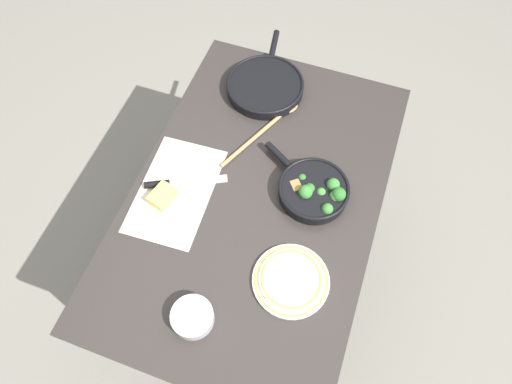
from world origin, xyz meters
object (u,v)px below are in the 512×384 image
object	(u,v)px
wooden_spoon	(268,126)
dinner_plate_stack	(291,280)
cheese_block	(162,196)
prep_bowl_steel	(193,317)
skillet_broccoli	(314,190)
skillet_eggs	(265,86)
grater_knife	(174,183)

from	to	relation	value
wooden_spoon	dinner_plate_stack	bearing A→B (deg)	-130.39
cheese_block	prep_bowl_steel	bearing A→B (deg)	37.21
cheese_block	prep_bowl_steel	size ratio (longest dim) A/B	0.79
skillet_broccoli	dinner_plate_stack	world-z (taller)	skillet_broccoli
skillet_broccoli	dinner_plate_stack	size ratio (longest dim) A/B	1.39
skillet_eggs	cheese_block	bearing A→B (deg)	154.03
skillet_broccoli	dinner_plate_stack	xyz separation A→B (m)	(0.32, 0.02, -0.02)
prep_bowl_steel	cheese_block	bearing A→B (deg)	-142.79
wooden_spoon	cheese_block	world-z (taller)	cheese_block
dinner_plate_stack	prep_bowl_steel	bearing A→B (deg)	-48.97
grater_knife	dinner_plate_stack	size ratio (longest dim) A/B	1.11
dinner_plate_stack	prep_bowl_steel	world-z (taller)	prep_bowl_steel
wooden_spoon	prep_bowl_steel	xyz separation A→B (m)	(0.74, 0.02, 0.01)
grater_knife	cheese_block	world-z (taller)	cheese_block
wooden_spoon	cheese_block	size ratio (longest dim) A/B	3.76
wooden_spoon	grater_knife	xyz separation A→B (m)	(0.34, -0.23, 0.00)
skillet_broccoli	cheese_block	bearing A→B (deg)	52.73
grater_knife	dinner_plate_stack	world-z (taller)	dinner_plate_stack
grater_knife	prep_bowl_steel	xyz separation A→B (m)	(0.40, 0.24, 0.01)
cheese_block	dinner_plate_stack	size ratio (longest dim) A/B	0.42
wooden_spoon	dinner_plate_stack	distance (m)	0.59
cheese_block	skillet_broccoli	bearing A→B (deg)	111.74
skillet_broccoli	skillet_eggs	bearing A→B (deg)	-20.49
skillet_broccoli	prep_bowl_steel	bearing A→B (deg)	98.45
skillet_broccoli	cheese_block	size ratio (longest dim) A/B	3.35
cheese_block	skillet_eggs	bearing A→B (deg)	163.72
skillet_broccoli	prep_bowl_steel	world-z (taller)	skillet_broccoli
wooden_spoon	cheese_block	bearing A→B (deg)	173.80
prep_bowl_steel	wooden_spoon	bearing A→B (deg)	-178.58
grater_knife	skillet_eggs	bearing A→B (deg)	46.35
skillet_broccoli	skillet_eggs	size ratio (longest dim) A/B	0.75
skillet_eggs	prep_bowl_steel	xyz separation A→B (m)	(0.90, 0.09, -0.00)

